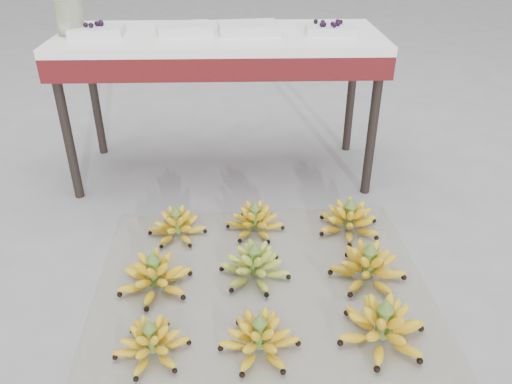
{
  "coord_description": "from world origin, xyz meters",
  "views": [
    {
      "loc": [
        -0.05,
        -1.43,
        1.26
      ],
      "look_at": [
        -0.0,
        0.27,
        0.28
      ],
      "focal_mm": 35.0,
      "sensor_mm": 36.0,
      "label": 1
    }
  ],
  "objects_px": {
    "bunch_front_center": "(260,338)",
    "bunch_front_left": "(151,342)",
    "bunch_mid_center": "(255,265)",
    "bunch_back_right": "(349,220)",
    "bunch_front_right": "(383,327)",
    "newspaper_mat": "(262,285)",
    "tray_left": "(184,28)",
    "tray_far_left": "(97,31)",
    "bunch_mid_left": "(155,276)",
    "bunch_back_left": "(177,226)",
    "vendor_table": "(220,51)",
    "tray_right": "(248,28)",
    "bunch_mid_right": "(368,267)",
    "bunch_back_center": "(255,221)",
    "tray_far_right": "(330,29)",
    "glass_jar": "(70,17)"
  },
  "relations": [
    {
      "from": "bunch_front_center",
      "to": "bunch_front_left",
      "type": "bearing_deg",
      "value": -158.31
    },
    {
      "from": "bunch_mid_center",
      "to": "bunch_back_right",
      "type": "height_order",
      "value": "bunch_back_right"
    },
    {
      "from": "bunch_front_right",
      "to": "newspaper_mat",
      "type": "bearing_deg",
      "value": 157.14
    },
    {
      "from": "newspaper_mat",
      "to": "tray_left",
      "type": "xyz_separation_m",
      "value": [
        -0.33,
        0.96,
        0.75
      ]
    },
    {
      "from": "bunch_mid_center",
      "to": "bunch_back_right",
      "type": "distance_m",
      "value": 0.52
    },
    {
      "from": "tray_far_left",
      "to": "bunch_mid_left",
      "type": "bearing_deg",
      "value": -70.5
    },
    {
      "from": "bunch_mid_center",
      "to": "bunch_back_right",
      "type": "bearing_deg",
      "value": 16.47
    },
    {
      "from": "bunch_front_center",
      "to": "tray_far_left",
      "type": "xyz_separation_m",
      "value": [
        -0.71,
        1.25,
        0.7
      ]
    },
    {
      "from": "bunch_mid_left",
      "to": "bunch_back_left",
      "type": "bearing_deg",
      "value": 85.39
    },
    {
      "from": "bunch_mid_left",
      "to": "tray_far_left",
      "type": "xyz_separation_m",
      "value": [
        -0.33,
        0.93,
        0.69
      ]
    },
    {
      "from": "newspaper_mat",
      "to": "bunch_back_left",
      "type": "height_order",
      "value": "bunch_back_left"
    },
    {
      "from": "tray_left",
      "to": "bunch_mid_center",
      "type": "bearing_deg",
      "value": -71.45
    },
    {
      "from": "newspaper_mat",
      "to": "bunch_front_left",
      "type": "height_order",
      "value": "bunch_front_left"
    },
    {
      "from": "vendor_table",
      "to": "tray_right",
      "type": "distance_m",
      "value": 0.17
    },
    {
      "from": "bunch_mid_left",
      "to": "bunch_mid_right",
      "type": "distance_m",
      "value": 0.81
    },
    {
      "from": "bunch_front_left",
      "to": "bunch_back_left",
      "type": "bearing_deg",
      "value": 89.97
    },
    {
      "from": "tray_far_left",
      "to": "tray_left",
      "type": "height_order",
      "value": "tray_far_left"
    },
    {
      "from": "newspaper_mat",
      "to": "bunch_mid_right",
      "type": "height_order",
      "value": "bunch_mid_right"
    },
    {
      "from": "bunch_mid_left",
      "to": "bunch_back_left",
      "type": "relative_size",
      "value": 1.11
    },
    {
      "from": "bunch_front_center",
      "to": "bunch_front_right",
      "type": "bearing_deg",
      "value": 24.95
    },
    {
      "from": "tray_left",
      "to": "tray_far_left",
      "type": "bearing_deg",
      "value": -174.85
    },
    {
      "from": "vendor_table",
      "to": "tray_right",
      "type": "xyz_separation_m",
      "value": [
        0.14,
        -0.0,
        0.11
      ]
    },
    {
      "from": "bunch_back_center",
      "to": "bunch_mid_center",
      "type": "bearing_deg",
      "value": -69.4
    },
    {
      "from": "bunch_back_right",
      "to": "tray_right",
      "type": "bearing_deg",
      "value": 106.07
    },
    {
      "from": "bunch_mid_center",
      "to": "tray_far_right",
      "type": "distance_m",
      "value": 1.19
    },
    {
      "from": "tray_left",
      "to": "tray_far_right",
      "type": "relative_size",
      "value": 1.2
    },
    {
      "from": "newspaper_mat",
      "to": "bunch_mid_center",
      "type": "height_order",
      "value": "bunch_mid_center"
    },
    {
      "from": "newspaper_mat",
      "to": "glass_jar",
      "type": "xyz_separation_m",
      "value": [
        -0.85,
        0.95,
        0.81
      ]
    },
    {
      "from": "tray_right",
      "to": "bunch_mid_left",
      "type": "bearing_deg",
      "value": -111.12
    },
    {
      "from": "bunch_front_right",
      "to": "tray_left",
      "type": "xyz_separation_m",
      "value": [
        -0.72,
        1.26,
        0.69
      ]
    },
    {
      "from": "tray_far_left",
      "to": "tray_far_right",
      "type": "distance_m",
      "value": 1.09
    },
    {
      "from": "bunch_back_center",
      "to": "bunch_back_right",
      "type": "distance_m",
      "value": 0.41
    },
    {
      "from": "bunch_mid_center",
      "to": "glass_jar",
      "type": "distance_m",
      "value": 1.43
    },
    {
      "from": "tray_far_right",
      "to": "bunch_back_left",
      "type": "bearing_deg",
      "value": -140.31
    },
    {
      "from": "bunch_back_right",
      "to": "glass_jar",
      "type": "relative_size",
      "value": 2.21
    },
    {
      "from": "bunch_front_right",
      "to": "glass_jar",
      "type": "relative_size",
      "value": 2.25
    },
    {
      "from": "bunch_front_right",
      "to": "bunch_mid_right",
      "type": "relative_size",
      "value": 1.06
    },
    {
      "from": "newspaper_mat",
      "to": "bunch_back_right",
      "type": "height_order",
      "value": "bunch_back_right"
    },
    {
      "from": "tray_far_left",
      "to": "tray_right",
      "type": "height_order",
      "value": "tray_far_left"
    },
    {
      "from": "vendor_table",
      "to": "glass_jar",
      "type": "height_order",
      "value": "glass_jar"
    },
    {
      "from": "tray_far_left",
      "to": "newspaper_mat",
      "type": "bearing_deg",
      "value": -51.77
    },
    {
      "from": "bunch_front_left",
      "to": "bunch_back_center",
      "type": "relative_size",
      "value": 0.75
    },
    {
      "from": "bunch_back_center",
      "to": "vendor_table",
      "type": "relative_size",
      "value": 0.21
    },
    {
      "from": "bunch_front_right",
      "to": "tray_far_left",
      "type": "distance_m",
      "value": 1.79
    },
    {
      "from": "tray_right",
      "to": "glass_jar",
      "type": "relative_size",
      "value": 1.88
    },
    {
      "from": "bunch_front_center",
      "to": "tray_left",
      "type": "relative_size",
      "value": 1.17
    },
    {
      "from": "bunch_front_center",
      "to": "bunch_front_right",
      "type": "relative_size",
      "value": 0.93
    },
    {
      "from": "tray_left",
      "to": "glass_jar",
      "type": "distance_m",
      "value": 0.52
    },
    {
      "from": "bunch_front_left",
      "to": "bunch_back_center",
      "type": "distance_m",
      "value": 0.78
    },
    {
      "from": "bunch_back_right",
      "to": "bunch_front_center",
      "type": "bearing_deg",
      "value": -141.05
    }
  ]
}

